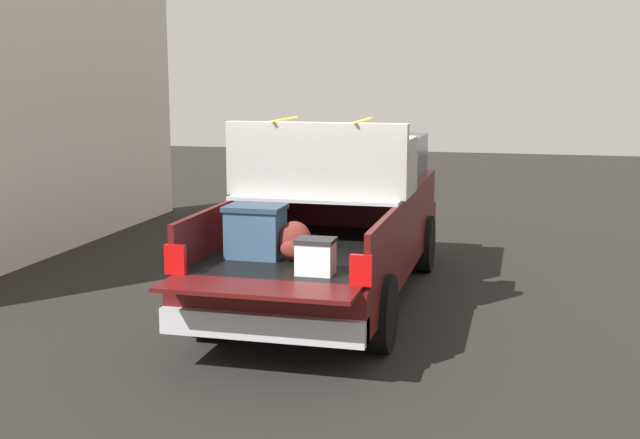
{
  "coord_description": "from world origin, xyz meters",
  "views": [
    {
      "loc": [
        -9.5,
        -2.24,
        2.72
      ],
      "look_at": [
        -0.6,
        0.0,
        1.1
      ],
      "focal_mm": 46.02,
      "sensor_mm": 36.0,
      "label": 1
    }
  ],
  "objects": [
    {
      "name": "pickup_truck",
      "position": [
        0.37,
        0.0,
        0.97
      ],
      "size": [
        6.05,
        2.06,
        2.23
      ],
      "color": "#470F0F",
      "rests_on": "ground_plane"
    },
    {
      "name": "ground_plane",
      "position": [
        0.0,
        0.0,
        0.0
      ],
      "size": [
        40.0,
        40.0,
        0.0
      ],
      "primitive_type": "plane",
      "color": "black"
    },
    {
      "name": "building_facade",
      "position": [
        1.59,
        4.86,
        2.08
      ],
      "size": [
        8.24,
        0.36,
        4.16
      ],
      "primitive_type": "cube",
      "color": "silver",
      "rests_on": "ground_plane"
    }
  ]
}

